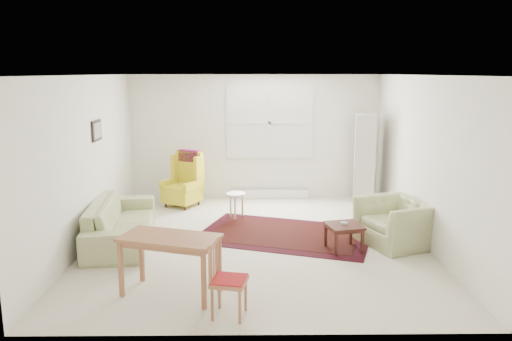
{
  "coord_description": "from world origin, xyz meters",
  "views": [
    {
      "loc": [
        -0.09,
        -7.25,
        2.54
      ],
      "look_at": [
        0.0,
        0.3,
        1.05
      ],
      "focal_mm": 35.0,
      "sensor_mm": 36.0,
      "label": 1
    }
  ],
  "objects_px": {
    "coffee_table": "(344,237)",
    "desk_chair": "(229,279)",
    "sofa": "(121,213)",
    "wingback_chair": "(182,179)",
    "stool": "(236,205)",
    "armchair": "(397,218)",
    "desk": "(171,265)",
    "cabinet": "(365,160)"
  },
  "relations": [
    {
      "from": "armchair",
      "to": "cabinet",
      "type": "height_order",
      "value": "cabinet"
    },
    {
      "from": "stool",
      "to": "desk_chair",
      "type": "height_order",
      "value": "desk_chair"
    },
    {
      "from": "sofa",
      "to": "armchair",
      "type": "distance_m",
      "value": 4.16
    },
    {
      "from": "coffee_table",
      "to": "stool",
      "type": "xyz_separation_m",
      "value": [
        -1.61,
        1.64,
        0.04
      ]
    },
    {
      "from": "wingback_chair",
      "to": "coffee_table",
      "type": "relative_size",
      "value": 2.22
    },
    {
      "from": "armchair",
      "to": "stool",
      "type": "bearing_deg",
      "value": -141.77
    },
    {
      "from": "coffee_table",
      "to": "desk_chair",
      "type": "relative_size",
      "value": 0.58
    },
    {
      "from": "coffee_table",
      "to": "desk",
      "type": "relative_size",
      "value": 0.43
    },
    {
      "from": "sofa",
      "to": "desk_chair",
      "type": "bearing_deg",
      "value": -151.05
    },
    {
      "from": "wingback_chair",
      "to": "armchair",
      "type": "bearing_deg",
      "value": -3.51
    },
    {
      "from": "stool",
      "to": "cabinet",
      "type": "relative_size",
      "value": 0.26
    },
    {
      "from": "sofa",
      "to": "coffee_table",
      "type": "relative_size",
      "value": 4.58
    },
    {
      "from": "wingback_chair",
      "to": "desk_chair",
      "type": "distance_m",
      "value": 4.57
    },
    {
      "from": "armchair",
      "to": "coffee_table",
      "type": "relative_size",
      "value": 2.17
    },
    {
      "from": "coffee_table",
      "to": "cabinet",
      "type": "height_order",
      "value": "cabinet"
    },
    {
      "from": "sofa",
      "to": "desk_chair",
      "type": "relative_size",
      "value": 2.65
    },
    {
      "from": "cabinet",
      "to": "desk_chair",
      "type": "xyz_separation_m",
      "value": [
        -2.41,
        -4.45,
        -0.48
      ]
    },
    {
      "from": "sofa",
      "to": "desk",
      "type": "bearing_deg",
      "value": -157.78
    },
    {
      "from": "sofa",
      "to": "armchair",
      "type": "xyz_separation_m",
      "value": [
        4.16,
        -0.19,
        -0.04
      ]
    },
    {
      "from": "stool",
      "to": "desk",
      "type": "distance_m",
      "value": 3.15
    },
    {
      "from": "stool",
      "to": "desk",
      "type": "height_order",
      "value": "desk"
    },
    {
      "from": "wingback_chair",
      "to": "stool",
      "type": "relative_size",
      "value": 2.29
    },
    {
      "from": "wingback_chair",
      "to": "stool",
      "type": "height_order",
      "value": "wingback_chair"
    },
    {
      "from": "coffee_table",
      "to": "desk",
      "type": "distance_m",
      "value": 2.7
    },
    {
      "from": "armchair",
      "to": "stool",
      "type": "relative_size",
      "value": 2.25
    },
    {
      "from": "stool",
      "to": "sofa",
      "type": "bearing_deg",
      "value": -144.98
    },
    {
      "from": "armchair",
      "to": "stool",
      "type": "height_order",
      "value": "armchair"
    },
    {
      "from": "sofa",
      "to": "stool",
      "type": "height_order",
      "value": "sofa"
    },
    {
      "from": "wingback_chair",
      "to": "cabinet",
      "type": "xyz_separation_m",
      "value": [
        3.5,
        0.01,
        0.36
      ]
    },
    {
      "from": "wingback_chair",
      "to": "cabinet",
      "type": "relative_size",
      "value": 0.6
    },
    {
      "from": "sofa",
      "to": "armchair",
      "type": "bearing_deg",
      "value": -99.5
    },
    {
      "from": "armchair",
      "to": "cabinet",
      "type": "distance_m",
      "value": 2.27
    },
    {
      "from": "sofa",
      "to": "armchair",
      "type": "height_order",
      "value": "sofa"
    },
    {
      "from": "cabinet",
      "to": "stool",
      "type": "bearing_deg",
      "value": -149.92
    },
    {
      "from": "desk_chair",
      "to": "wingback_chair",
      "type": "bearing_deg",
      "value": 25.12
    },
    {
      "from": "armchair",
      "to": "desk",
      "type": "distance_m",
      "value": 3.54
    },
    {
      "from": "sofa",
      "to": "wingback_chair",
      "type": "distance_m",
      "value": 2.13
    },
    {
      "from": "coffee_table",
      "to": "cabinet",
      "type": "bearing_deg",
      "value": 71.28
    },
    {
      "from": "cabinet",
      "to": "desk_chair",
      "type": "relative_size",
      "value": 2.15
    },
    {
      "from": "coffee_table",
      "to": "desk",
      "type": "xyz_separation_m",
      "value": [
        -2.27,
        -1.44,
        0.16
      ]
    },
    {
      "from": "wingback_chair",
      "to": "coffee_table",
      "type": "xyz_separation_m",
      "value": [
        2.67,
        -2.46,
        -0.33
      ]
    },
    {
      "from": "sofa",
      "to": "coffee_table",
      "type": "xyz_separation_m",
      "value": [
        3.32,
        -0.44,
        -0.25
      ]
    }
  ]
}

